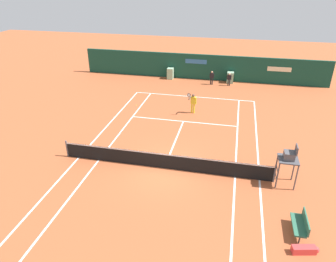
{
  "coord_description": "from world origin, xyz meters",
  "views": [
    {
      "loc": [
        3.44,
        -14.48,
        10.03
      ],
      "look_at": [
        -0.45,
        3.08,
        0.8
      ],
      "focal_mm": 33.29,
      "sensor_mm": 36.0,
      "label": 1
    }
  ],
  "objects_px": {
    "player_on_baseline": "(193,102)",
    "tennis_ball_near_service_line": "(136,105)",
    "umpire_chair": "(289,158)",
    "player_bench": "(301,224)",
    "ball_kid_left_post": "(212,77)",
    "equipment_bag": "(306,250)",
    "ball_kid_right_post": "(229,78)"
  },
  "relations": [
    {
      "from": "umpire_chair",
      "to": "ball_kid_left_post",
      "type": "relative_size",
      "value": 1.72
    },
    {
      "from": "umpire_chair",
      "to": "player_on_baseline",
      "type": "bearing_deg",
      "value": 36.82
    },
    {
      "from": "ball_kid_right_post",
      "to": "tennis_ball_near_service_line",
      "type": "height_order",
      "value": "ball_kid_right_post"
    },
    {
      "from": "player_bench",
      "to": "equipment_bag",
      "type": "relative_size",
      "value": 1.29
    },
    {
      "from": "ball_kid_left_post",
      "to": "player_on_baseline",
      "type": "bearing_deg",
      "value": 92.37
    },
    {
      "from": "umpire_chair",
      "to": "equipment_bag",
      "type": "relative_size",
      "value": 2.14
    },
    {
      "from": "player_bench",
      "to": "ball_kid_right_post",
      "type": "height_order",
      "value": "ball_kid_right_post"
    },
    {
      "from": "equipment_bag",
      "to": "ball_kid_left_post",
      "type": "height_order",
      "value": "ball_kid_left_post"
    },
    {
      "from": "ball_kid_right_post",
      "to": "ball_kid_left_post",
      "type": "height_order",
      "value": "ball_kid_left_post"
    },
    {
      "from": "player_bench",
      "to": "player_on_baseline",
      "type": "height_order",
      "value": "player_on_baseline"
    },
    {
      "from": "player_bench",
      "to": "ball_kid_right_post",
      "type": "relative_size",
      "value": 1.12
    },
    {
      "from": "player_on_baseline",
      "to": "tennis_ball_near_service_line",
      "type": "bearing_deg",
      "value": -0.76
    },
    {
      "from": "player_bench",
      "to": "ball_kid_right_post",
      "type": "bearing_deg",
      "value": 11.51
    },
    {
      "from": "player_bench",
      "to": "ball_kid_left_post",
      "type": "distance_m",
      "value": 19.84
    },
    {
      "from": "equipment_bag",
      "to": "tennis_ball_near_service_line",
      "type": "height_order",
      "value": "equipment_bag"
    },
    {
      "from": "umpire_chair",
      "to": "equipment_bag",
      "type": "bearing_deg",
      "value": -175.45
    },
    {
      "from": "tennis_ball_near_service_line",
      "to": "ball_kid_left_post",
      "type": "bearing_deg",
      "value": 50.62
    },
    {
      "from": "ball_kid_right_post",
      "to": "tennis_ball_near_service_line",
      "type": "bearing_deg",
      "value": 48.42
    },
    {
      "from": "player_bench",
      "to": "umpire_chair",
      "type": "bearing_deg",
      "value": 4.34
    },
    {
      "from": "player_bench",
      "to": "tennis_ball_near_service_line",
      "type": "distance_m",
      "value": 16.55
    },
    {
      "from": "player_bench",
      "to": "tennis_ball_near_service_line",
      "type": "height_order",
      "value": "player_bench"
    },
    {
      "from": "player_on_baseline",
      "to": "equipment_bag",
      "type": "bearing_deg",
      "value": 122.07
    },
    {
      "from": "player_on_baseline",
      "to": "ball_kid_left_post",
      "type": "xyz_separation_m",
      "value": [
        0.79,
        7.37,
        -0.16
      ]
    },
    {
      "from": "player_bench",
      "to": "player_on_baseline",
      "type": "bearing_deg",
      "value": 28.63
    },
    {
      "from": "equipment_bag",
      "to": "tennis_ball_near_service_line",
      "type": "bearing_deg",
      "value": 130.51
    },
    {
      "from": "ball_kid_right_post",
      "to": "umpire_chair",
      "type": "bearing_deg",
      "value": 108.41
    },
    {
      "from": "player_on_baseline",
      "to": "ball_kid_left_post",
      "type": "height_order",
      "value": "player_on_baseline"
    },
    {
      "from": "equipment_bag",
      "to": "player_on_baseline",
      "type": "bearing_deg",
      "value": 116.9
    },
    {
      "from": "ball_kid_left_post",
      "to": "tennis_ball_near_service_line",
      "type": "distance_m",
      "value": 8.92
    },
    {
      "from": "player_on_baseline",
      "to": "tennis_ball_near_service_line",
      "type": "height_order",
      "value": "player_on_baseline"
    },
    {
      "from": "umpire_chair",
      "to": "player_on_baseline",
      "type": "relative_size",
      "value": 1.29
    },
    {
      "from": "equipment_bag",
      "to": "player_on_baseline",
      "type": "relative_size",
      "value": 0.6
    }
  ]
}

